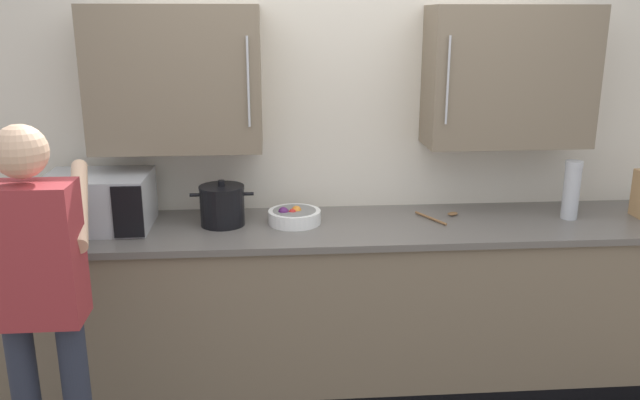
{
  "coord_description": "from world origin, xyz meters",
  "views": [
    {
      "loc": [
        -0.4,
        -2.51,
        1.99
      ],
      "look_at": [
        -0.15,
        0.67,
        1.08
      ],
      "focal_mm": 36.26,
      "sensor_mm": 36.0,
      "label": 1
    }
  ],
  "objects_px": {
    "fruit_bowl": "(294,216)",
    "person_figure": "(39,290)",
    "wooden_spoon": "(441,216)",
    "microwave_oven": "(93,202)",
    "thermos_flask": "(571,190)",
    "stock_pot": "(222,205)"
  },
  "relations": [
    {
      "from": "microwave_oven",
      "to": "fruit_bowl",
      "type": "relative_size",
      "value": 2.72
    },
    {
      "from": "microwave_oven",
      "to": "fruit_bowl",
      "type": "distance_m",
      "value": 1.04
    },
    {
      "from": "wooden_spoon",
      "to": "person_figure",
      "type": "height_order",
      "value": "person_figure"
    },
    {
      "from": "stock_pot",
      "to": "thermos_flask",
      "type": "xyz_separation_m",
      "value": [
        1.87,
        -0.03,
        0.05
      ]
    },
    {
      "from": "wooden_spoon",
      "to": "microwave_oven",
      "type": "bearing_deg",
      "value": -178.8
    },
    {
      "from": "microwave_oven",
      "to": "wooden_spoon",
      "type": "relative_size",
      "value": 3.16
    },
    {
      "from": "microwave_oven",
      "to": "fruit_bowl",
      "type": "height_order",
      "value": "microwave_oven"
    },
    {
      "from": "wooden_spoon",
      "to": "thermos_flask",
      "type": "relative_size",
      "value": 0.75
    },
    {
      "from": "fruit_bowl",
      "to": "person_figure",
      "type": "height_order",
      "value": "person_figure"
    },
    {
      "from": "stock_pot",
      "to": "person_figure",
      "type": "xyz_separation_m",
      "value": [
        -0.65,
        -0.89,
        -0.07
      ]
    },
    {
      "from": "stock_pot",
      "to": "person_figure",
      "type": "height_order",
      "value": "person_figure"
    },
    {
      "from": "microwave_oven",
      "to": "person_figure",
      "type": "height_order",
      "value": "person_figure"
    },
    {
      "from": "microwave_oven",
      "to": "wooden_spoon",
      "type": "height_order",
      "value": "microwave_oven"
    },
    {
      "from": "microwave_oven",
      "to": "fruit_bowl",
      "type": "xyz_separation_m",
      "value": [
        1.03,
        0.0,
        -0.1
      ]
    },
    {
      "from": "thermos_flask",
      "to": "person_figure",
      "type": "xyz_separation_m",
      "value": [
        -2.51,
        -0.85,
        -0.12
      ]
    },
    {
      "from": "stock_pot",
      "to": "fruit_bowl",
      "type": "bearing_deg",
      "value": -0.82
    },
    {
      "from": "thermos_flask",
      "to": "person_figure",
      "type": "distance_m",
      "value": 2.66
    },
    {
      "from": "wooden_spoon",
      "to": "person_figure",
      "type": "distance_m",
      "value": 2.04
    },
    {
      "from": "wooden_spoon",
      "to": "fruit_bowl",
      "type": "relative_size",
      "value": 0.86
    },
    {
      "from": "stock_pot",
      "to": "thermos_flask",
      "type": "distance_m",
      "value": 1.87
    },
    {
      "from": "stock_pot",
      "to": "person_figure",
      "type": "relative_size",
      "value": 0.2
    },
    {
      "from": "thermos_flask",
      "to": "fruit_bowl",
      "type": "relative_size",
      "value": 1.15
    }
  ]
}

